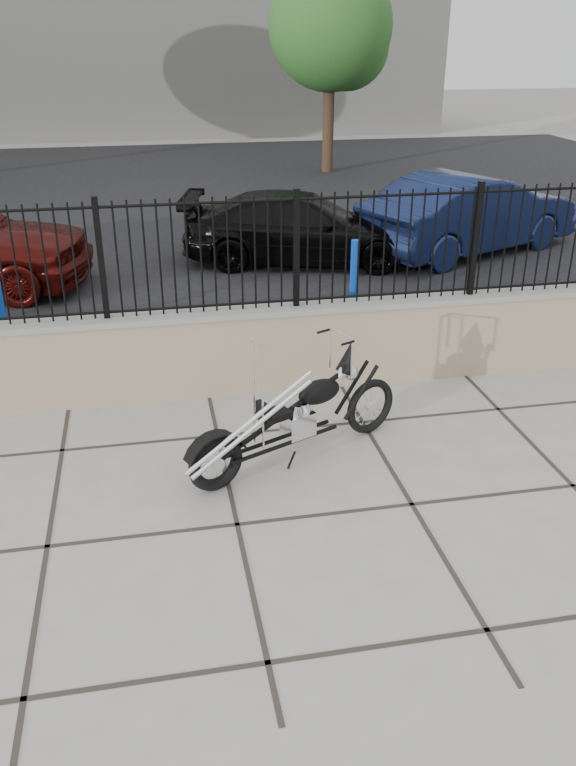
# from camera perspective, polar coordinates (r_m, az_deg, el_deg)

# --- Properties ---
(ground_plane) EXTENTS (90.00, 90.00, 0.00)m
(ground_plane) POSITION_cam_1_polar(r_m,az_deg,el_deg) (6.22, -3.90, -10.75)
(ground_plane) COLOR #99968E
(ground_plane) RESTS_ON ground
(parking_lot) EXTENTS (30.00, 30.00, 0.00)m
(parking_lot) POSITION_cam_1_polar(r_m,az_deg,el_deg) (17.89, -9.27, 13.30)
(parking_lot) COLOR black
(parking_lot) RESTS_ON ground
(retaining_wall) EXTENTS (14.00, 0.36, 0.96)m
(retaining_wall) POSITION_cam_1_polar(r_m,az_deg,el_deg) (8.17, -6.29, 2.30)
(retaining_wall) COLOR gray
(retaining_wall) RESTS_ON ground_plane
(iron_fence) EXTENTS (14.00, 0.08, 1.20)m
(iron_fence) POSITION_cam_1_polar(r_m,az_deg,el_deg) (7.81, -6.67, 9.60)
(iron_fence) COLOR black
(iron_fence) RESTS_ON retaining_wall
(background_building) EXTENTS (22.00, 6.00, 8.00)m
(background_building) POSITION_cam_1_polar(r_m,az_deg,el_deg) (31.50, -11.12, 25.64)
(background_building) COLOR beige
(background_building) RESTS_ON ground_plane
(chopper_motorcycle) EXTENTS (2.17, 1.27, 1.32)m
(chopper_motorcycle) POSITION_cam_1_polar(r_m,az_deg,el_deg) (6.73, 0.49, -1.08)
(chopper_motorcycle) COLOR black
(chopper_motorcycle) RESTS_ON ground_plane
(car_black) EXTENTS (4.32, 2.55, 1.17)m
(car_black) POSITION_cam_1_polar(r_m,az_deg,el_deg) (12.99, 1.06, 11.73)
(car_black) COLOR black
(car_black) RESTS_ON parking_lot
(car_blue) EXTENTS (4.48, 3.08, 1.40)m
(car_blue) POSITION_cam_1_polar(r_m,az_deg,el_deg) (13.97, 13.73, 12.48)
(car_blue) COLOR #10193B
(car_blue) RESTS_ON parking_lot
(bollard_a) EXTENTS (0.12, 0.12, 0.86)m
(bollard_a) POSITION_cam_1_polar(r_m,az_deg,el_deg) (10.02, -21.02, 4.84)
(bollard_a) COLOR #0C49BA
(bollard_a) RESTS_ON ground_plane
(bollard_b) EXTENTS (0.15, 0.15, 0.94)m
(bollard_b) POSITION_cam_1_polar(r_m,az_deg,el_deg) (10.99, 5.07, 8.44)
(bollard_b) COLOR #0E2CDB
(bollard_b) RESTS_ON ground_plane
(tree_right) EXTENTS (3.29, 3.29, 5.54)m
(tree_right) POSITION_cam_1_polar(r_m,az_deg,el_deg) (21.76, 3.26, 25.98)
(tree_right) COLOR #382619
(tree_right) RESTS_ON ground_plane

